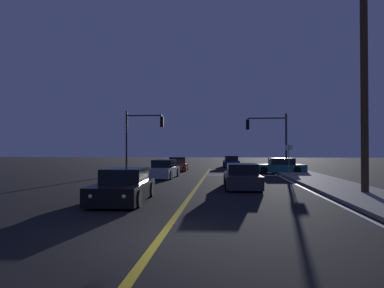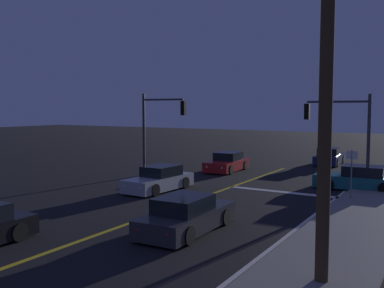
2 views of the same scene
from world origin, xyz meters
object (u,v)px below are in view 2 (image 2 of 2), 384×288
object	(u,v)px
car_following_oncoming_charcoal	(186,216)
traffic_signal_near_right	(343,127)
car_lead_oncoming_navy	(329,157)
car_far_approaching_red	(227,163)
car_distant_tail_teal	(359,179)
car_parked_curb_silver	(159,180)
utility_pole_right	(327,59)
traffic_signal_far_left	(159,122)
street_sign_corner	(352,167)

from	to	relation	value
car_following_oncoming_charcoal	traffic_signal_near_right	size ratio (longest dim) A/B	0.89
car_lead_oncoming_navy	car_far_approaching_red	xyz separation A→B (m)	(-5.43, -7.39, 0.00)
car_distant_tail_teal	car_following_oncoming_charcoal	size ratio (longest dim) A/B	1.00
car_distant_tail_teal	car_parked_curb_silver	world-z (taller)	same
traffic_signal_near_right	utility_pole_right	world-z (taller)	utility_pole_right
car_lead_oncoming_navy	car_distant_tail_teal	distance (m)	10.91
car_lead_oncoming_navy	car_distant_tail_teal	xyz separation A→B (m)	(4.04, -10.13, 0.00)
car_parked_curb_silver	traffic_signal_near_right	distance (m)	10.48
traffic_signal_far_left	car_lead_oncoming_navy	bearing A→B (deg)	56.33
car_lead_oncoming_navy	car_distant_tail_teal	world-z (taller)	same
car_distant_tail_teal	traffic_signal_far_left	size ratio (longest dim) A/B	0.86
car_parked_curb_silver	traffic_signal_far_left	distance (m)	5.62
utility_pole_right	car_distant_tail_teal	bearing A→B (deg)	96.42
car_distant_tail_teal	car_parked_curb_silver	size ratio (longest dim) A/B	1.04
car_far_approaching_red	utility_pole_right	world-z (taller)	utility_pole_right
car_distant_tail_teal	car_lead_oncoming_navy	bearing A→B (deg)	18.96
car_following_oncoming_charcoal	street_sign_corner	size ratio (longest dim) A/B	1.87
car_distant_tail_teal	car_following_oncoming_charcoal	world-z (taller)	same
car_far_approaching_red	car_parked_curb_silver	size ratio (longest dim) A/B	0.98
car_lead_oncoming_navy	traffic_signal_far_left	xyz separation A→B (m)	(-8.08, -12.12, 3.03)
car_distant_tail_teal	traffic_signal_far_left	world-z (taller)	traffic_signal_far_left
car_distant_tail_teal	car_far_approaching_red	bearing A→B (deg)	71.06
car_following_oncoming_charcoal	traffic_signal_near_right	distance (m)	12.09
traffic_signal_near_right	car_parked_curb_silver	bearing A→B (deg)	31.50
car_parked_curb_silver	utility_pole_right	world-z (taller)	utility_pole_right
car_following_oncoming_charcoal	street_sign_corner	bearing A→B (deg)	62.65
car_lead_oncoming_navy	utility_pole_right	world-z (taller)	utility_pole_right
car_following_oncoming_charcoal	car_lead_oncoming_navy	bearing A→B (deg)	88.85
car_far_approaching_red	car_distant_tail_teal	distance (m)	9.86
utility_pole_right	traffic_signal_far_left	bearing A→B (deg)	137.99
car_lead_oncoming_navy	car_parked_curb_silver	xyz separation A→B (m)	(-5.33, -15.98, 0.00)
car_following_oncoming_charcoal	traffic_signal_far_left	world-z (taller)	traffic_signal_far_left
car_far_approaching_red	traffic_signal_near_right	distance (m)	9.74
car_far_approaching_red	traffic_signal_far_left	bearing A→B (deg)	58.07
car_far_approaching_red	car_following_oncoming_charcoal	xyz separation A→B (m)	(5.56, -14.65, 0.00)
car_distant_tail_teal	car_following_oncoming_charcoal	distance (m)	12.53
car_distant_tail_teal	utility_pole_right	world-z (taller)	utility_pole_right
traffic_signal_near_right	traffic_signal_far_left	xyz separation A→B (m)	(-11.32, -1.40, 0.11)
car_lead_oncoming_navy	utility_pole_right	size ratio (longest dim) A/B	0.38
traffic_signal_far_left	utility_pole_right	distance (m)	18.60
car_following_oncoming_charcoal	street_sign_corner	distance (m)	9.52
utility_pole_right	street_sign_corner	xyz separation A→B (m)	(-1.40, 10.97, -4.02)
car_following_oncoming_charcoal	traffic_signal_near_right	xyz separation A→B (m)	(3.11, 11.31, 2.91)
car_far_approaching_red	traffic_signal_far_left	xyz separation A→B (m)	(-2.65, -4.74, 3.02)
car_parked_curb_silver	utility_pole_right	size ratio (longest dim) A/B	0.41
car_lead_oncoming_navy	utility_pole_right	bearing A→B (deg)	-79.58
traffic_signal_near_right	utility_pole_right	xyz separation A→B (m)	(2.41, -13.77, 2.20)
car_parked_curb_silver	street_sign_corner	distance (m)	9.96
car_distant_tail_teal	traffic_signal_near_right	world-z (taller)	traffic_signal_near_right
car_lead_oncoming_navy	utility_pole_right	xyz separation A→B (m)	(5.66, -24.50, 5.12)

